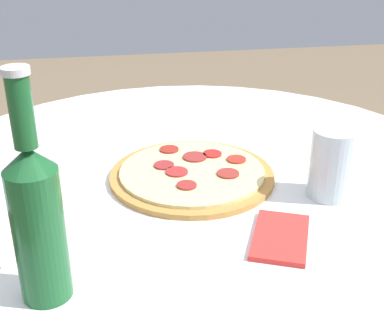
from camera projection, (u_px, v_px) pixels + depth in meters
The scene contains 5 objects.
table at pixel (194, 267), 1.04m from camera, with size 1.08×1.08×0.78m.
pizza at pixel (192, 174), 0.94m from camera, with size 0.29×0.29×0.02m.
beer_bottle at pixel (37, 218), 0.61m from camera, with size 0.06×0.06×0.29m.
drinking_glass at pixel (332, 164), 0.86m from camera, with size 0.07×0.07×0.12m.
napkin at pixel (280, 237), 0.77m from camera, with size 0.15×0.12×0.01m.
Camera 1 is at (-0.84, 0.15, 1.21)m, focal length 50.00 mm.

